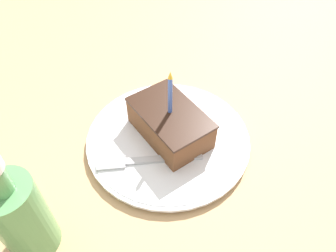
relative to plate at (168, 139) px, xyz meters
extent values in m
cube|color=tan|center=(-0.02, 0.01, -0.03)|extent=(2.40, 2.40, 0.04)
cylinder|color=silver|center=(0.00, 0.00, 0.00)|extent=(0.26, 0.26, 0.01)
cylinder|color=silver|center=(0.00, 0.00, 0.00)|extent=(0.28, 0.28, 0.01)
cube|color=brown|center=(0.01, 0.00, 0.03)|extent=(0.09, 0.14, 0.05)
cube|color=black|center=(0.01, 0.00, 0.06)|extent=(0.09, 0.14, 0.00)
cylinder|color=#4C72E0|center=(0.01, 0.00, 0.09)|extent=(0.01, 0.01, 0.07)
cone|color=yellow|center=(0.01, 0.00, 0.13)|extent=(0.01, 0.01, 0.01)
cube|color=#B2B2B7|center=(-0.03, -0.04, 0.01)|extent=(0.11, 0.07, 0.00)
cube|color=#B2B2B7|center=(-0.11, 0.01, 0.01)|extent=(0.05, 0.04, 0.00)
cylinder|color=#599959|center=(-0.25, -0.04, 0.06)|extent=(0.07, 0.07, 0.13)
camera|label=1|loc=(-0.21, -0.30, 0.43)|focal=35.00mm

